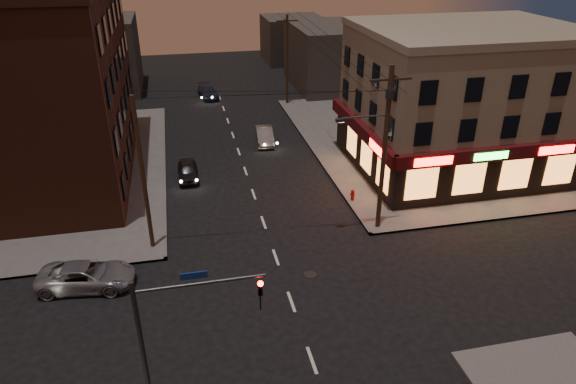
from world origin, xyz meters
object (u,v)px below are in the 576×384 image
object	(u,v)px
sedan_far	(208,92)
sedan_mid	(265,136)
fire_hydrant	(353,194)
suv_cross	(86,276)
sedan_near	(188,171)

from	to	relation	value
sedan_far	sedan_mid	bearing A→B (deg)	-83.70
sedan_far	fire_hydrant	bearing A→B (deg)	-82.03
suv_cross	sedan_near	size ratio (longest dim) A/B	1.32
sedan_near	sedan_mid	bearing A→B (deg)	40.63
sedan_mid	suv_cross	bearing A→B (deg)	-119.80
suv_cross	sedan_far	bearing A→B (deg)	-7.12
suv_cross	sedan_far	xyz separation A→B (m)	(8.81, 32.76, -0.04)
sedan_mid	sedan_far	xyz separation A→B (m)	(-3.72, 14.71, -0.03)
sedan_mid	sedan_near	bearing A→B (deg)	-134.11
suv_cross	sedan_mid	size ratio (longest dim) A/B	1.20
sedan_near	sedan_far	size ratio (longest dim) A/B	0.84
sedan_near	fire_hydrant	xyz separation A→B (m)	(10.75, -6.18, -0.05)
fire_hydrant	sedan_near	bearing A→B (deg)	150.09
suv_cross	sedan_near	bearing A→B (deg)	-17.21
sedan_far	fire_hydrant	xyz separation A→B (m)	(7.63, -26.82, -0.05)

